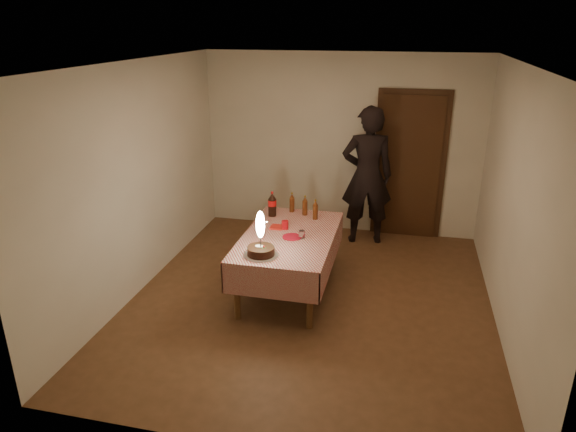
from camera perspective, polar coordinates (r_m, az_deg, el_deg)
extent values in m
cube|color=brown|center=(5.94, 2.48, -9.28)|extent=(4.00, 4.50, 0.01)
cube|color=silver|center=(7.56, 5.85, 7.88)|extent=(4.00, 0.04, 2.60)
cube|color=silver|center=(3.40, -4.36, -8.86)|extent=(4.00, 0.04, 2.60)
cube|color=silver|center=(6.08, -16.23, 3.94)|extent=(0.04, 4.50, 2.60)
cube|color=silver|center=(5.44, 23.88, 1.00)|extent=(0.04, 4.50, 2.60)
cube|color=silver|center=(5.16, 2.95, 16.58)|extent=(4.00, 4.50, 0.04)
cube|color=#472814|center=(7.54, 13.33, 5.24)|extent=(0.85, 0.05, 2.05)
sphere|color=#B28C33|center=(7.50, 10.86, 5.15)|extent=(0.06, 0.06, 0.06)
cube|color=brown|center=(5.86, 0.11, -2.38)|extent=(0.90, 1.60, 0.04)
cylinder|color=brown|center=(5.47, -5.68, -8.32)|extent=(0.07, 0.07, 0.65)
cylinder|color=brown|center=(5.29, 2.45, -9.29)|extent=(0.07, 0.07, 0.65)
cylinder|color=brown|center=(6.74, -1.71, -2.37)|extent=(0.07, 0.07, 0.65)
cylinder|color=brown|center=(6.60, 4.86, -2.96)|extent=(0.07, 0.07, 0.65)
cube|color=beige|center=(5.85, 0.11, -2.15)|extent=(1.02, 1.72, 0.01)
cube|color=beige|center=(5.18, -2.03, -7.54)|extent=(1.02, 0.01, 0.34)
cube|color=beige|center=(6.69, 1.75, -0.75)|extent=(1.02, 0.01, 0.34)
cube|color=beige|center=(6.04, -4.56, -3.26)|extent=(0.01, 1.72, 0.34)
cube|color=beige|center=(5.84, 4.95, -4.17)|extent=(0.01, 1.72, 0.34)
cylinder|color=white|center=(5.36, -3.02, -4.32)|extent=(0.36, 0.36, 0.01)
cylinder|color=black|center=(5.34, -3.03, -3.87)|extent=(0.28, 0.28, 0.09)
cylinder|color=white|center=(5.34, -3.20, -3.35)|extent=(0.07, 0.07, 0.00)
sphere|color=red|center=(5.30, -2.71, -3.41)|extent=(0.02, 0.02, 0.02)
cube|color=#19721E|center=(5.29, -2.58, -3.58)|extent=(0.02, 0.01, 0.00)
cube|color=#19721E|center=(5.29, -2.85, -3.57)|extent=(0.01, 0.02, 0.00)
cylinder|color=#262628|center=(5.29, -3.05, -2.86)|extent=(0.01, 0.01, 0.12)
ellipsoid|color=#FFF2BF|center=(5.22, -3.09, -0.95)|extent=(0.09, 0.09, 0.29)
sphere|color=white|center=(5.26, -3.07, -2.06)|extent=(0.04, 0.04, 0.04)
cylinder|color=#A80B1F|center=(5.78, 0.46, -2.33)|extent=(0.22, 0.22, 0.01)
cylinder|color=#B30C13|center=(5.99, -0.33, -0.99)|extent=(0.08, 0.08, 0.10)
cylinder|color=silver|center=(5.74, 1.54, -2.06)|extent=(0.07, 0.07, 0.09)
cube|color=red|center=(6.03, -1.24, -1.24)|extent=(0.15, 0.15, 0.02)
cylinder|color=black|center=(6.38, -1.76, 0.96)|extent=(0.10, 0.10, 0.22)
cylinder|color=red|center=(6.36, -1.77, 1.46)|extent=(0.10, 0.10, 0.07)
cone|color=black|center=(6.33, -1.78, 2.23)|extent=(0.10, 0.10, 0.08)
cylinder|color=red|center=(6.31, -1.78, 2.62)|extent=(0.03, 0.03, 0.02)
cylinder|color=#51240D|center=(6.52, 0.44, 1.25)|extent=(0.06, 0.06, 0.18)
cone|color=#51240D|center=(6.48, 0.44, 2.24)|extent=(0.06, 0.06, 0.06)
cylinder|color=olive|center=(6.47, 0.44, 2.54)|extent=(0.02, 0.02, 0.02)
cylinder|color=#51240D|center=(6.28, 3.05, 0.43)|extent=(0.06, 0.06, 0.18)
cone|color=#51240D|center=(6.24, 3.07, 1.46)|extent=(0.06, 0.06, 0.06)
cylinder|color=olive|center=(6.23, 3.07, 1.77)|extent=(0.02, 0.02, 0.02)
cylinder|color=#51240D|center=(6.42, 1.89, 0.89)|extent=(0.06, 0.06, 0.18)
cone|color=#51240D|center=(6.38, 1.90, 1.90)|extent=(0.06, 0.06, 0.06)
cylinder|color=olive|center=(6.36, 1.90, 2.20)|extent=(0.02, 0.02, 0.02)
imported|color=black|center=(7.21, 8.77, 4.43)|extent=(0.79, 0.60, 1.95)
cube|color=black|center=(7.18, 8.96, 10.01)|extent=(0.15, 0.11, 0.10)
cylinder|color=black|center=(7.25, 8.89, 10.13)|extent=(0.09, 0.09, 0.08)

